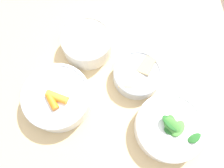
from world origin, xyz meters
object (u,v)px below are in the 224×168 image
bowl_carrots (57,97)px  bowl_beans_hotdog (87,43)px  bowl_cookies (137,75)px  bowl_greens (169,127)px

bowl_carrots → bowl_beans_hotdog: bearing=-29.2°
bowl_carrots → bowl_cookies: bearing=-77.5°
bowl_greens → bowl_beans_hotdog: 0.34m
bowl_cookies → bowl_greens: bearing=-157.1°
bowl_carrots → bowl_greens: (-0.11, -0.29, -0.00)m
bowl_cookies → bowl_carrots: bearing=102.5°
bowl_greens → bowl_beans_hotdog: bowl_greens is taller
bowl_carrots → bowl_cookies: 0.23m
bowl_carrots → bowl_cookies: (0.05, -0.23, -0.01)m
bowl_greens → bowl_beans_hotdog: bearing=37.3°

